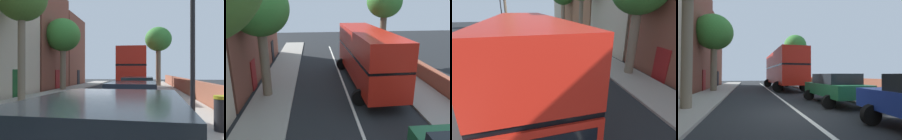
# 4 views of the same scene
# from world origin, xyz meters

# --- Properties ---
(ground_plane) EXTENTS (84.00, 84.00, 0.00)m
(ground_plane) POSITION_xyz_m (0.00, 0.00, 0.00)
(ground_plane) COLOR black
(road_centre_line) EXTENTS (0.16, 54.00, 0.01)m
(road_centre_line) POSITION_xyz_m (0.00, 0.00, 0.00)
(road_centre_line) COLOR silver
(road_centre_line) RESTS_ON ground
(sidewalk_right) EXTENTS (2.60, 60.00, 0.12)m
(sidewalk_right) POSITION_xyz_m (4.90, 0.00, 0.06)
(sidewalk_right) COLOR #9E998E
(sidewalk_right) RESTS_ON ground
(double_decker_bus) EXTENTS (3.69, 11.02, 4.06)m
(double_decker_bus) POSITION_xyz_m (1.70, 12.28, 2.35)
(double_decker_bus) COLOR red
(double_decker_bus) RESTS_ON ground
(parked_car_green_right_0) EXTENTS (2.58, 4.61, 1.63)m
(parked_car_green_right_0) POSITION_xyz_m (2.50, 1.79, 0.94)
(parked_car_green_right_0) COLOR #1E6038
(parked_car_green_right_0) RESTS_ON ground
(street_tree_right_1) EXTENTS (3.34, 3.34, 7.42)m
(street_tree_right_1) POSITION_xyz_m (4.62, 17.77, 5.84)
(street_tree_right_1) COLOR brown
(street_tree_right_1) RESTS_ON sidewalk_right
(street_tree_left_4) EXTENTS (3.53, 3.53, 7.19)m
(street_tree_left_4) POSITION_xyz_m (-5.30, 10.52, 5.52)
(street_tree_left_4) COLOR #7A6B56
(street_tree_left_4) RESTS_ON sidewalk_left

